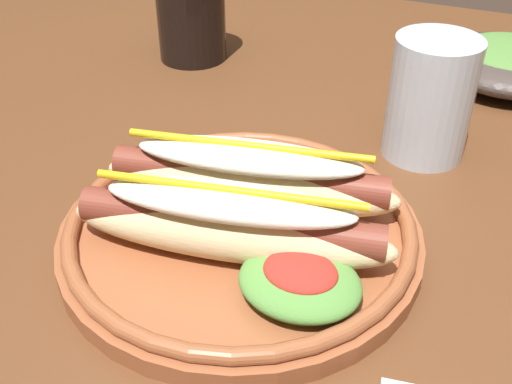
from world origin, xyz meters
TOP-DOWN VIEW (x-y plane):
  - dining_table at (0.00, 0.00)m, footprint 1.17×1.10m
  - hot_dog_plate at (0.02, -0.09)m, footprint 0.28×0.28m
  - soda_cup at (-0.19, 0.22)m, footprint 0.08×0.08m
  - water_cup at (0.12, 0.10)m, footprint 0.08×0.08m
  - side_bowl at (0.18, 0.30)m, footprint 0.17×0.17m

SIDE VIEW (x-z plane):
  - dining_table at x=0.00m, z-range 0.28..1.02m
  - side_bowl at x=0.18m, z-range 0.74..0.79m
  - hot_dog_plate at x=0.02m, z-range 0.73..0.80m
  - water_cup at x=0.12m, z-range 0.74..0.85m
  - soda_cup at x=-0.19m, z-range 0.74..0.87m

